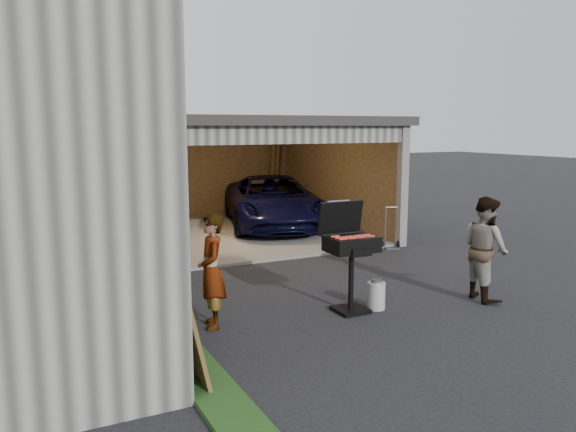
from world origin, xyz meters
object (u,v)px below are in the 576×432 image
Objects in this scene: woman at (212,271)px; plywood_panel at (187,336)px; man at (485,248)px; hand_truck at (391,240)px; bbq_grill at (350,248)px; minivan at (272,203)px; propane_tank at (376,296)px.

woman reaches higher than plywood_panel.
plywood_panel is at bearing -17.11° from woman.
man is 1.73× the size of hand_truck.
bbq_grill is at bearing 93.33° from woman.
woman reaches higher than hand_truck.
hand_truck is at bearing 36.52° from plywood_panel.
bbq_grill is (2.01, -0.27, 0.18)m from woman.
plywood_panel is at bearing 109.68° from man.
man is at bearing -84.23° from hand_truck.
minivan is at bearing 13.87° from man.
hand_truck is at bearing 45.40° from bbq_grill.
woman is at bearing 91.55° from man.
man reaches higher than plywood_panel.
woman is 0.96× the size of man.
bbq_grill is at bearing 166.06° from propane_tank.
man reaches higher than bbq_grill.
woman is (-3.87, -6.39, 0.11)m from minivan.
bbq_grill reaches higher than hand_truck.
plywood_panel is 1.10× the size of hand_truck.
propane_tank is 4.32m from hand_truck.
plywood_panel reaches higher than hand_truck.
propane_tank is at bearing -86.10° from minivan.
man is at bearing -11.28° from bbq_grill.
propane_tank is at bearing 90.38° from man.
man reaches higher than hand_truck.
man reaches higher than propane_tank.
minivan is 2.99× the size of bbq_grill.
man is 4.01× the size of propane_tank.
woman is 1.68m from plywood_panel.
woman is 0.97× the size of bbq_grill.
bbq_grill is 4.59m from hand_truck.
man is 1.56× the size of plywood_panel.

